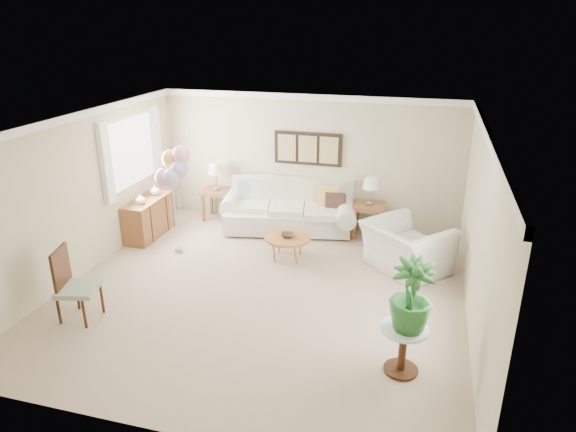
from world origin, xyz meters
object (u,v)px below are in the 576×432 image
object	(u,v)px
sofa	(289,211)
accent_chair	(72,283)
armchair	(406,248)
coffee_table	(288,238)
balloon_cluster	(173,168)

from	to	relation	value
sofa	accent_chair	size ratio (longest dim) A/B	2.74
sofa	armchair	bearing A→B (deg)	-27.04
sofa	coffee_table	xyz separation A→B (m)	(0.33, -1.27, -0.01)
coffee_table	balloon_cluster	xyz separation A→B (m)	(-1.92, -0.30, 1.19)
accent_chair	balloon_cluster	world-z (taller)	balloon_cluster
sofa	accent_chair	xyz separation A→B (m)	(-2.01, -3.90, 0.15)
sofa	armchair	xyz separation A→B (m)	(2.33, -1.19, 0.02)
armchair	coffee_table	bearing A→B (deg)	44.55
balloon_cluster	accent_chair	bearing A→B (deg)	-100.27
accent_chair	balloon_cluster	distance (m)	2.57
armchair	balloon_cluster	world-z (taller)	balloon_cluster
sofa	balloon_cluster	size ratio (longest dim) A/B	1.45
balloon_cluster	sofa	bearing A→B (deg)	44.74
coffee_table	balloon_cluster	world-z (taller)	balloon_cluster
coffee_table	armchair	size ratio (longest dim) A/B	0.65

